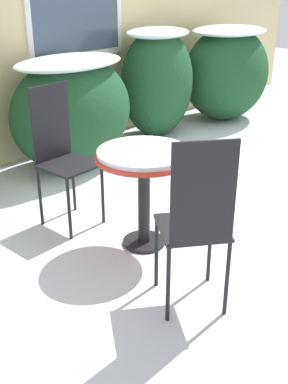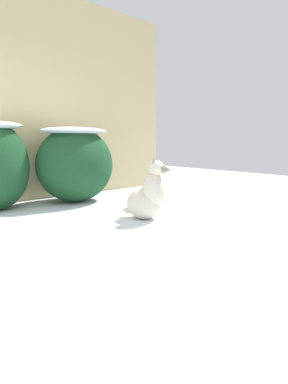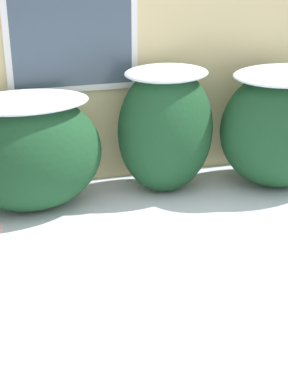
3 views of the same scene
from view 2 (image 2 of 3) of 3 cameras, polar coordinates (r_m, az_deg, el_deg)
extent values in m
ellipsoid|color=#194223|center=(4.89, -12.90, 5.04)|extent=(1.25, 0.99, 1.18)
ellipsoid|color=silver|center=(4.88, -13.13, 11.27)|extent=(1.06, 0.84, 0.12)
ellipsoid|color=beige|center=(3.74, 0.00, -2.13)|extent=(0.57, 0.57, 0.40)
ellipsoid|color=beige|center=(3.66, 1.88, 0.31)|extent=(0.41, 0.40, 0.43)
sphere|color=beige|center=(3.62, 2.34, 4.59)|extent=(0.20, 0.20, 0.20)
cone|color=gray|center=(3.58, 4.44, 4.28)|extent=(0.14, 0.13, 0.11)
ellipsoid|color=gray|center=(3.57, 1.84, 5.71)|extent=(0.05, 0.04, 0.09)
ellipsoid|color=gray|center=(3.67, 2.40, 5.81)|extent=(0.05, 0.04, 0.09)
ellipsoid|color=beige|center=(3.84, -2.80, -3.50)|extent=(0.17, 0.22, 0.08)
camera|label=1|loc=(3.20, -118.48, 10.89)|focal=45.00mm
camera|label=3|loc=(1.71, 176.57, 53.77)|focal=55.00mm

